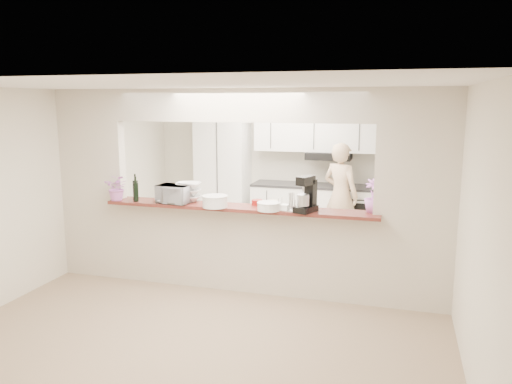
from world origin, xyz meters
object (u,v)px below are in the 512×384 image
at_px(toaster_oven, 174,194).
at_px(person, 340,196).
at_px(refrigerator, 410,195).
at_px(stand_mixer, 307,196).

distance_m(toaster_oven, person, 2.97).
relative_size(refrigerator, toaster_oven, 4.12).
relative_size(refrigerator, person, 1.00).
relative_size(refrigerator, stand_mixer, 4.07).
height_order(refrigerator, person, refrigerator).
bearing_deg(person, refrigerator, -131.89).
bearing_deg(person, stand_mixer, 114.76).
relative_size(toaster_oven, stand_mixer, 0.99).
xyz_separation_m(stand_mixer, person, (0.12, 2.38, -0.43)).
distance_m(refrigerator, stand_mixer, 3.06).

